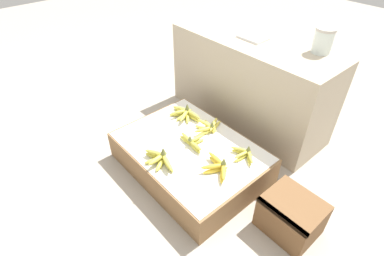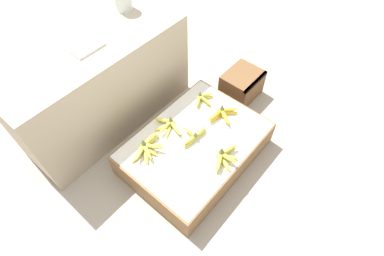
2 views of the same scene
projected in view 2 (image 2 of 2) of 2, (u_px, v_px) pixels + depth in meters
ground_plane at (195, 156)px, 2.25m from camera, size 10.00×10.00×0.00m
display_platform at (195, 148)px, 2.16m from camera, size 0.98×0.71×0.21m
back_vendor_table at (104, 86)px, 2.19m from camera, size 1.34×0.48×0.71m
wooden_crate at (242, 85)px, 2.54m from camera, size 0.31×0.27×0.23m
banana_bunch_front_midleft at (224, 157)px, 1.95m from camera, size 0.26×0.16×0.11m
banana_bunch_middle_midleft at (194, 135)px, 2.06m from camera, size 0.23×0.14×0.09m
banana_bunch_middle_midright at (223, 114)px, 2.18m from camera, size 0.24×0.17×0.10m
banana_bunch_back_left at (147, 148)px, 2.00m from camera, size 0.28×0.18×0.11m
banana_bunch_back_midleft at (169, 125)px, 2.12m from camera, size 0.18×0.26×0.09m
banana_bunch_back_midright at (203, 99)px, 2.28m from camera, size 0.20×0.14×0.08m
foam_tray_white at (86, 47)px, 1.90m from camera, size 0.21×0.14×0.02m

